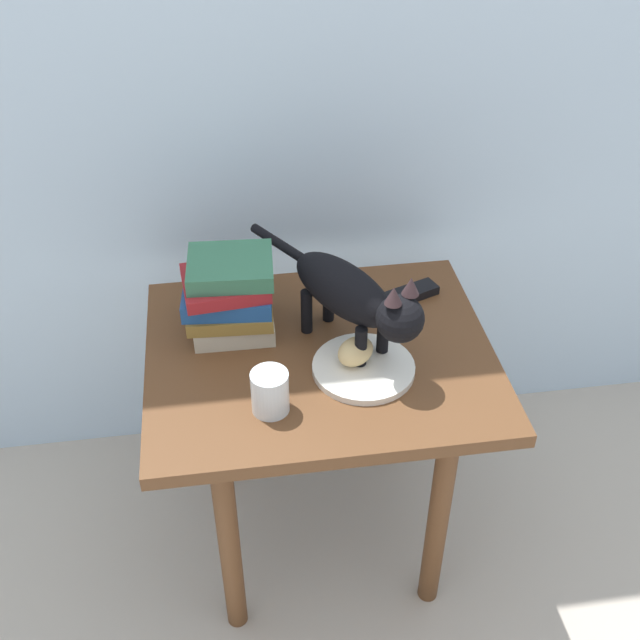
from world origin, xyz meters
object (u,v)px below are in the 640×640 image
cat (354,296)px  tv_remote (406,295)px  side_table (320,384)px  book_stack (230,296)px  plate (363,368)px  bread_roll (355,351)px  candle_jar (270,394)px

cat → tv_remote: cat is taller
side_table → book_stack: (-0.17, 0.10, 0.17)m
plate → bread_roll: bearing=135.0°
book_stack → tv_remote: book_stack is taller
side_table → bread_roll: 0.15m
cat → tv_remote: 0.24m
plate → tv_remote: tv_remote is taller
bread_roll → side_table: bearing=137.7°
plate → book_stack: 0.31m
bread_roll → book_stack: 0.28m
bread_roll → book_stack: book_stack is taller
bread_roll → book_stack: size_ratio=0.41×
bread_roll → candle_jar: bearing=-151.7°
side_table → tv_remote: size_ratio=4.65×
side_table → plate: 0.14m
candle_jar → bread_roll: bearing=28.3°
side_table → plate: plate is taller
cat → book_stack: size_ratio=2.15×
side_table → candle_jar: candle_jar is taller
plate → tv_remote: 0.26m
bread_roll → tv_remote: bread_roll is taller
candle_jar → cat: bearing=39.8°
book_stack → candle_jar: 0.26m
side_table → bread_roll: (0.06, -0.06, 0.13)m
plate → candle_jar: size_ratio=2.37×
tv_remote → candle_jar: bearing=-158.2°
book_stack → side_table: bearing=-30.0°
bread_roll → cat: 0.11m
book_stack → candle_jar: bearing=-77.1°
side_table → cat: (0.07, -0.00, 0.22)m
plate → tv_remote: bearing=58.2°
side_table → tv_remote: (0.21, 0.15, 0.10)m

